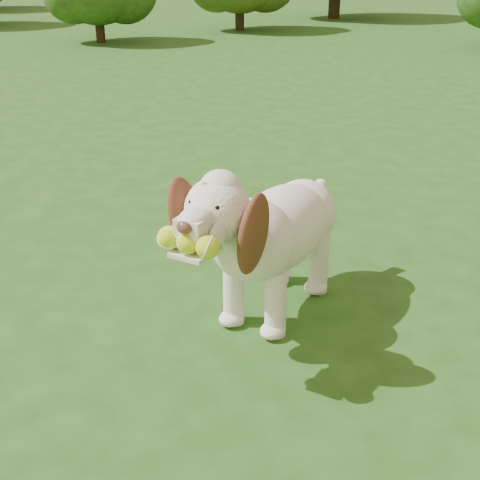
# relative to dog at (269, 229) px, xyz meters

# --- Properties ---
(ground) EXTENTS (80.00, 80.00, 0.00)m
(ground) POSITION_rel_dog_xyz_m (-0.26, 0.22, -0.43)
(ground) COLOR #1F4814
(ground) RESTS_ON ground
(dog) EXTENTS (0.69, 1.21, 0.80)m
(dog) POSITION_rel_dog_xyz_m (0.00, 0.00, 0.00)
(dog) COLOR white
(dog) RESTS_ON ground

